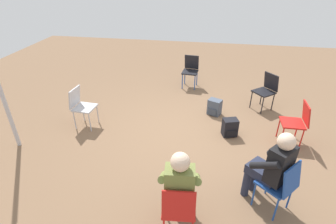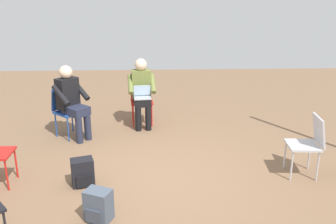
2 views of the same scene
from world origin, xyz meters
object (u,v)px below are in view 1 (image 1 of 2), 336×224
at_px(chair_northwest, 266,89).
at_px(person_in_black, 272,165).
at_px(chair_east, 179,207).
at_px(chair_west, 191,69).
at_px(chair_south, 81,105).
at_px(backpack_by_empty_chair, 214,108).
at_px(backpack_near_laptop_user, 230,128).
at_px(chair_northeast, 281,183).
at_px(person_with_laptop, 180,185).
at_px(chair_north, 297,121).

distance_m(chair_northwest, person_in_black, 2.93).
distance_m(chair_east, chair_west, 4.62).
relative_size(chair_northwest, chair_west, 1.00).
xyz_separation_m(chair_south, chair_west, (-2.40, 2.00, 0.00)).
bearing_deg(person_in_black, chair_south, 108.22).
bearing_deg(backpack_by_empty_chair, chair_west, -154.80).
bearing_deg(chair_northwest, chair_south, 70.53).
distance_m(chair_west, backpack_near_laptop_user, 2.49).
xyz_separation_m(chair_northwest, chair_northeast, (3.01, -0.26, 0.00)).
distance_m(person_in_black, backpack_by_empty_chair, 2.59).
xyz_separation_m(person_in_black, backpack_near_laptop_user, (-1.64, -0.43, -0.54)).
bearing_deg(chair_south, chair_northeast, 70.09).
relative_size(chair_northwest, backpack_near_laptop_user, 2.36).
bearing_deg(backpack_by_empty_chair, chair_east, -7.20).
height_order(chair_west, person_with_laptop, person_with_laptop).
bearing_deg(person_with_laptop, chair_north, 43.10).
xyz_separation_m(chair_south, backpack_near_laptop_user, (-0.15, 3.00, -0.34)).
height_order(chair_north, chair_northeast, same).
bearing_deg(chair_west, backpack_near_laptop_user, 119.25).
bearing_deg(chair_east, chair_north, 45.51).
xyz_separation_m(chair_west, backpack_near_laptop_user, (2.25, 1.00, -0.34)).
xyz_separation_m(chair_north, chair_northeast, (1.69, -0.61, 0.00)).
bearing_deg(chair_northwest, person_with_laptop, 116.14).
relative_size(chair_northeast, backpack_near_laptop_user, 2.36).
bearing_deg(chair_south, person_with_laptop, 52.51).
xyz_separation_m(chair_south, person_in_black, (1.49, 3.43, 0.20)).
relative_size(chair_south, person_in_black, 0.69).
height_order(chair_south, person_with_laptop, person_with_laptop).
distance_m(chair_south, chair_west, 3.13).
distance_m(chair_west, chair_northeast, 4.29).
height_order(chair_south, chair_west, same).
distance_m(chair_east, person_with_laptop, 0.26).
bearing_deg(chair_north, chair_east, 140.82).
bearing_deg(person_with_laptop, person_in_black, 20.16).
bearing_deg(person_with_laptop, chair_northeast, 13.64).
relative_size(chair_east, person_in_black, 0.69).
bearing_deg(chair_south, chair_west, 144.47).
height_order(chair_east, chair_northeast, same).
bearing_deg(chair_south, chair_northwest, 114.56).
xyz_separation_m(chair_northeast, person_in_black, (-0.11, -0.12, 0.20)).
bearing_deg(backpack_by_empty_chair, chair_south, -70.79).
xyz_separation_m(chair_west, person_in_black, (3.89, 1.43, 0.20)).
xyz_separation_m(chair_south, person_with_laptop, (2.04, 2.28, 0.20)).
bearing_deg(person_with_laptop, chair_south, 133.04).
relative_size(chair_north, chair_northeast, 1.00).
bearing_deg(chair_south, chair_east, 50.42).
xyz_separation_m(chair_northwest, chair_east, (3.62, -1.53, 0.00)).
bearing_deg(backpack_by_empty_chair, person_in_black, 17.03).
xyz_separation_m(chair_east, chair_west, (-4.61, -0.29, 0.00)).
distance_m(chair_west, person_with_laptop, 4.45).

